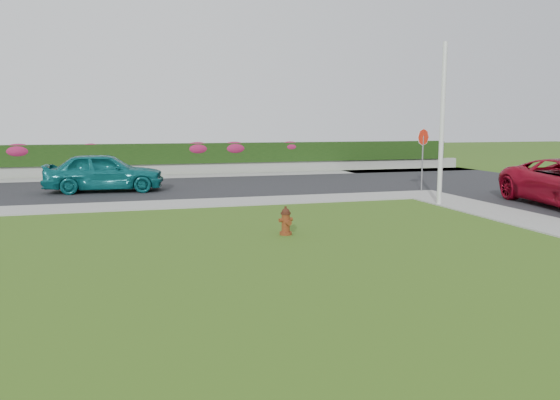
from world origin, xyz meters
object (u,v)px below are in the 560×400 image
object	(u,v)px
fire_hydrant	(286,221)
stop_sign	(423,145)
sedan_teal	(104,172)
utility_pole	(442,125)

from	to	relation	value
fire_hydrant	stop_sign	size ratio (longest dim) A/B	0.28
sedan_teal	utility_pole	bearing A→B (deg)	-117.93
utility_pole	stop_sign	bearing A→B (deg)	68.88
sedan_teal	stop_sign	xyz separation A→B (m)	(12.65, -3.32, 1.10)
utility_pole	sedan_teal	bearing A→B (deg)	148.91
stop_sign	sedan_teal	bearing A→B (deg)	166.42
sedan_teal	utility_pole	world-z (taller)	utility_pole
fire_hydrant	utility_pole	distance (m)	7.80
fire_hydrant	utility_pole	size ratio (longest dim) A/B	0.13
utility_pole	stop_sign	xyz separation A→B (m)	(1.35, 3.50, -0.82)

